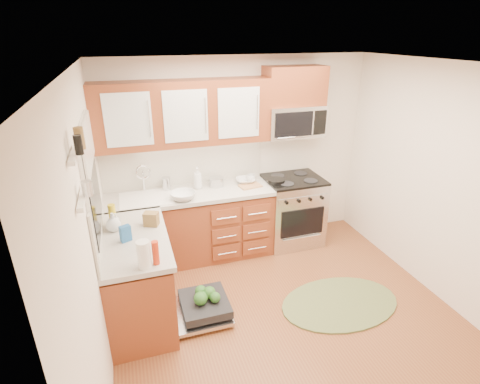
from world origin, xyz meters
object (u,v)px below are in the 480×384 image
object	(u,v)px
upper_cabinets	(183,113)
microwave	(293,121)
dishwasher	(201,308)
paper_towel_roll	(144,254)
range	(292,210)
rug	(340,303)
skillet	(276,181)
sink	(147,208)
cup	(251,178)
stock_pot	(216,182)
cutting_board	(250,186)
bowl_b	(183,196)
bowl_a	(245,181)

from	to	relation	value
upper_cabinets	microwave	world-z (taller)	upper_cabinets
dishwasher	paper_towel_roll	world-z (taller)	paper_towel_roll
range	dishwasher	size ratio (longest dim) A/B	1.36
upper_cabinets	rug	size ratio (longest dim) A/B	1.54
microwave	skillet	size ratio (longest dim) A/B	3.30
microwave	sink	xyz separation A→B (m)	(-1.93, -0.13, -0.90)
microwave	rug	bearing A→B (deg)	-91.96
paper_towel_roll	cup	xyz separation A→B (m)	(1.49, 1.58, -0.08)
range	stock_pot	world-z (taller)	stock_pot
dishwasher	rug	xyz separation A→B (m)	(1.49, -0.28, -0.09)
paper_towel_roll	cup	bearing A→B (deg)	46.72
skillet	sink	bearing A→B (deg)	178.55
cutting_board	bowl_b	xyz separation A→B (m)	(-0.89, -0.14, 0.04)
microwave	stock_pot	world-z (taller)	microwave
upper_cabinets	range	xyz separation A→B (m)	(1.41, -0.15, -1.40)
sink	rug	xyz separation A→B (m)	(1.88, -1.40, -0.79)
bowl_a	cup	world-z (taller)	cup
upper_cabinets	stock_pot	bearing A→B (deg)	-4.41
range	dishwasher	distance (m)	1.95
cup	cutting_board	bearing A→B (deg)	-111.89
rug	bowl_a	bearing A→B (deg)	111.29
skillet	cup	xyz separation A→B (m)	(-0.28, 0.19, 0.00)
skillet	bowl_a	world-z (taller)	skillet
paper_towel_roll	skillet	bearing A→B (deg)	38.27
bowl_b	sink	bearing A→B (deg)	158.11
range	microwave	size ratio (longest dim) A/B	1.25
sink	dishwasher	world-z (taller)	sink
sink	skillet	world-z (taller)	skillet
bowl_a	cup	xyz separation A→B (m)	(0.08, 0.02, 0.02)
range	paper_towel_roll	size ratio (longest dim) A/B	3.85
upper_cabinets	cup	xyz separation A→B (m)	(0.84, -0.01, -0.90)
microwave	dishwasher	distance (m)	2.55
upper_cabinets	cup	world-z (taller)	upper_cabinets
bowl_b	microwave	bearing A→B (deg)	11.07
upper_cabinets	rug	bearing A→B (deg)	-49.00
cup	skillet	bearing A→B (deg)	-33.50
microwave	cutting_board	xyz separation A→B (m)	(-0.63, -0.15, -0.77)
range	stock_pot	distance (m)	1.16
bowl_b	upper_cabinets	bearing A→B (deg)	71.02
sink	rug	world-z (taller)	sink
rug	paper_towel_roll	world-z (taller)	paper_towel_roll
upper_cabinets	stock_pot	xyz separation A→B (m)	(0.37, -0.03, -0.89)
dishwasher	upper_cabinets	bearing A→B (deg)	83.96
upper_cabinets	cutting_board	xyz separation A→B (m)	(0.78, -0.18, -0.94)
range	paper_towel_roll	bearing A→B (deg)	-144.76
bowl_a	bowl_b	world-z (taller)	bowl_b
upper_cabinets	paper_towel_roll	world-z (taller)	upper_cabinets
stock_pot	upper_cabinets	bearing A→B (deg)	175.59
rug	cup	size ratio (longest dim) A/B	11.18
skillet	range	bearing A→B (deg)	10.49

